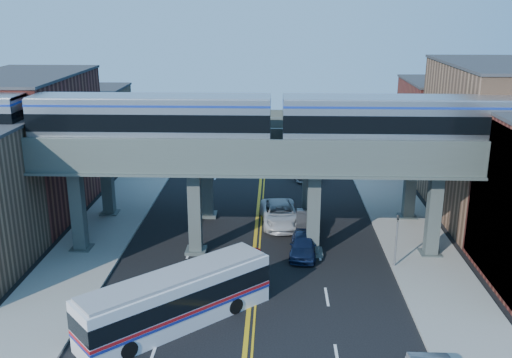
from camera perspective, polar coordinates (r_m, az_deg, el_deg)
ground at (r=32.49m, az=-0.76°, el=-13.26°), size 120.00×120.00×0.00m
sidewalk_west at (r=43.32m, az=-15.55°, el=-5.72°), size 5.00×70.00×0.16m
sidewalk_east at (r=42.57m, az=15.66°, el=-6.14°), size 5.00×70.00×0.16m
building_west_b at (r=49.50m, az=-21.79°, el=3.13°), size 8.00×14.00×11.00m
building_west_c at (r=61.63m, az=-16.93°, el=4.74°), size 8.00×10.00×8.00m
building_east_b at (r=48.34m, az=22.71°, el=3.32°), size 8.00×14.00×12.00m
building_east_c at (r=60.68m, az=18.40°, el=4.91°), size 8.00×10.00×9.00m
mural_panel at (r=36.51m, az=23.03°, el=-2.96°), size 0.10×9.50×9.50m
elevated_viaduct_near at (r=37.37m, az=-0.21°, el=1.67°), size 52.00×3.60×7.40m
elevated_viaduct_far at (r=44.15m, az=0.14°, el=4.09°), size 52.00×3.60×7.40m
transit_train at (r=37.56m, az=-10.40°, el=5.87°), size 47.67×2.99×3.48m
stop_sign at (r=34.30m, az=-0.02°, el=-8.20°), size 0.76×0.09×2.63m
traffic_signal at (r=37.63m, az=13.88°, el=-5.46°), size 0.15×0.18×4.10m
transit_bus at (r=31.08m, az=-7.93°, el=-11.88°), size 9.74×9.08×2.81m
car_lane_a at (r=39.14m, az=4.75°, el=-6.55°), size 2.14×4.54×1.50m
car_lane_b at (r=43.04m, az=5.09°, el=-4.33°), size 1.82×4.57×1.48m
car_lane_c at (r=44.30m, az=2.40°, el=-3.51°), size 3.32×6.21×1.66m
car_lane_d at (r=56.75m, az=4.87°, el=1.13°), size 3.13×6.16×1.71m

